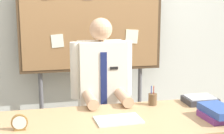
% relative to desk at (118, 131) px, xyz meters
% --- Properties ---
extents(back_wall, '(6.40, 0.08, 2.70)m').
position_rel_desk_xyz_m(back_wall, '(0.00, 1.32, 0.68)').
color(back_wall, silver).
rests_on(back_wall, ground_plane).
extents(desk, '(1.89, 0.75, 0.75)m').
position_rel_desk_xyz_m(desk, '(0.00, 0.00, 0.00)').
color(desk, tan).
rests_on(desk, ground_plane).
extents(person, '(0.55, 0.56, 1.45)m').
position_rel_desk_xyz_m(person, '(0.00, 0.61, 0.01)').
color(person, '#2D2D33').
rests_on(person, ground_plane).
extents(bulletin_board, '(1.45, 0.09, 2.00)m').
position_rel_desk_xyz_m(bulletin_board, '(-0.00, 1.11, 0.75)').
color(bulletin_board, '#4C3823').
rests_on(bulletin_board, ground_plane).
extents(book_stack, '(0.22, 0.30, 0.10)m').
position_rel_desk_xyz_m(book_stack, '(0.71, -0.15, 0.14)').
color(book_stack, '#72337F').
rests_on(book_stack, desk).
extents(open_notebook, '(0.34, 0.23, 0.01)m').
position_rel_desk_xyz_m(open_notebook, '(0.00, -0.02, 0.09)').
color(open_notebook, silver).
rests_on(open_notebook, desk).
extents(desk_clock, '(0.11, 0.04, 0.11)m').
position_rel_desk_xyz_m(desk_clock, '(-0.68, -0.05, 0.14)').
color(desk_clock, olive).
rests_on(desk_clock, desk).
extents(pen_holder, '(0.07, 0.07, 0.16)m').
position_rel_desk_xyz_m(pen_holder, '(0.36, 0.27, 0.14)').
color(pen_holder, brown).
rests_on(pen_holder, desk).
extents(paper_tray, '(0.26, 0.20, 0.06)m').
position_rel_desk_xyz_m(paper_tray, '(0.76, 0.23, 0.11)').
color(paper_tray, '#333338').
rests_on(paper_tray, desk).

